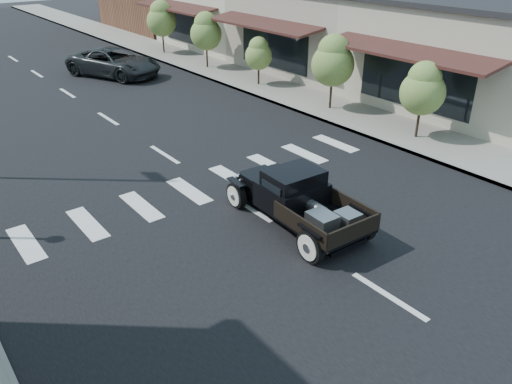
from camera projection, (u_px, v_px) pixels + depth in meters
ground at (296, 238)px, 12.90m from camera, size 120.00×120.00×0.00m
road at (82, 103)px, 23.44m from camera, size 14.00×80.00×0.02m
road_markings at (128, 132)px, 19.93m from camera, size 12.00×60.00×0.06m
sidewalk_right at (230, 74)px, 28.06m from camera, size 3.00×80.00×0.15m
storefront_near at (482, 52)px, 22.89m from camera, size 10.00×9.00×4.50m
storefront_mid at (339, 27)px, 29.21m from camera, size 10.00×9.00×4.50m
storefront_far at (247, 11)px, 35.54m from camera, size 10.00×9.00×4.50m
small_tree_a at (421, 102)px, 18.43m from camera, size 1.66×1.66×2.76m
small_tree_b at (332, 73)px, 21.57m from camera, size 1.85×1.85×3.08m
small_tree_c at (259, 62)px, 25.37m from camera, size 1.38×1.38×2.30m
small_tree_d at (206, 41)px, 28.64m from camera, size 1.79×1.79×2.99m
small_tree_e at (162, 28)px, 32.30m from camera, size 1.89×1.89×3.15m
hotrod_pickup at (298, 199)px, 13.19m from camera, size 2.31×4.57×1.55m
second_car at (114, 63)px, 27.58m from camera, size 4.48×5.97×1.51m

